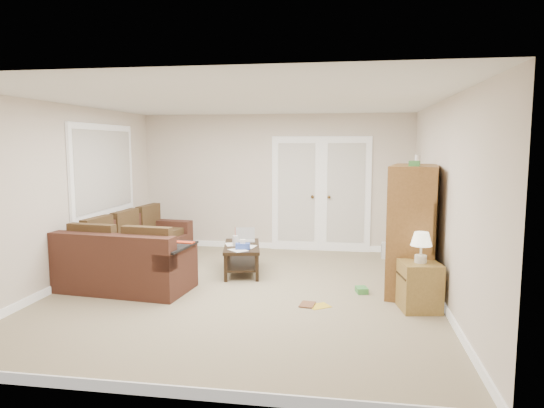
% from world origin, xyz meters
% --- Properties ---
extents(floor, '(5.50, 5.50, 0.00)m').
position_xyz_m(floor, '(0.00, 0.00, 0.00)').
color(floor, tan).
rests_on(floor, ground).
extents(ceiling, '(5.00, 5.50, 0.02)m').
position_xyz_m(ceiling, '(0.00, 0.00, 2.50)').
color(ceiling, white).
rests_on(ceiling, wall_back).
extents(wall_left, '(0.02, 5.50, 2.50)m').
position_xyz_m(wall_left, '(-2.50, 0.00, 1.25)').
color(wall_left, beige).
rests_on(wall_left, floor).
extents(wall_right, '(0.02, 5.50, 2.50)m').
position_xyz_m(wall_right, '(2.50, 0.00, 1.25)').
color(wall_right, beige).
rests_on(wall_right, floor).
extents(wall_back, '(5.00, 0.02, 2.50)m').
position_xyz_m(wall_back, '(0.00, 2.75, 1.25)').
color(wall_back, beige).
rests_on(wall_back, floor).
extents(wall_front, '(5.00, 0.02, 2.50)m').
position_xyz_m(wall_front, '(0.00, -2.75, 1.25)').
color(wall_front, beige).
rests_on(wall_front, floor).
extents(baseboards, '(5.00, 5.50, 0.10)m').
position_xyz_m(baseboards, '(0.00, 0.00, 0.05)').
color(baseboards, white).
rests_on(baseboards, floor).
extents(french_doors, '(1.80, 0.05, 2.13)m').
position_xyz_m(french_doors, '(0.85, 2.71, 1.04)').
color(french_doors, white).
rests_on(french_doors, floor).
extents(window_left, '(0.05, 1.92, 1.42)m').
position_xyz_m(window_left, '(-2.46, 1.00, 1.55)').
color(window_left, white).
rests_on(window_left, wall_left).
extents(sectional_sofa, '(1.83, 2.79, 0.81)m').
position_xyz_m(sectional_sofa, '(-1.78, 0.49, 0.32)').
color(sectional_sofa, '#48261B').
rests_on(sectional_sofa, floor).
extents(coffee_table, '(0.73, 1.14, 0.72)m').
position_xyz_m(coffee_table, '(-0.24, 0.96, 0.23)').
color(coffee_table, black).
rests_on(coffee_table, floor).
extents(tv_armoire, '(0.77, 1.15, 1.81)m').
position_xyz_m(tv_armoire, '(2.20, 0.34, 0.85)').
color(tv_armoire, brown).
rests_on(tv_armoire, floor).
extents(side_cabinet, '(0.51, 0.51, 0.94)m').
position_xyz_m(side_cabinet, '(2.20, -0.36, 0.34)').
color(side_cabinet, olive).
rests_on(side_cabinet, floor).
extents(space_heater, '(0.12, 0.10, 0.29)m').
position_xyz_m(space_heater, '(1.99, 2.23, 0.14)').
color(space_heater, white).
rests_on(space_heater, floor).
extents(floor_magazine, '(0.32, 0.31, 0.01)m').
position_xyz_m(floor_magazine, '(1.02, -0.42, 0.00)').
color(floor_magazine, yellow).
rests_on(floor_magazine, floor).
extents(floor_greenbox, '(0.18, 0.21, 0.07)m').
position_xyz_m(floor_greenbox, '(1.55, 0.21, 0.04)').
color(floor_greenbox, '#439344').
rests_on(floor_greenbox, floor).
extents(floor_book, '(0.20, 0.26, 0.02)m').
position_xyz_m(floor_book, '(0.79, -0.40, 0.01)').
color(floor_book, brown).
rests_on(floor_book, floor).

